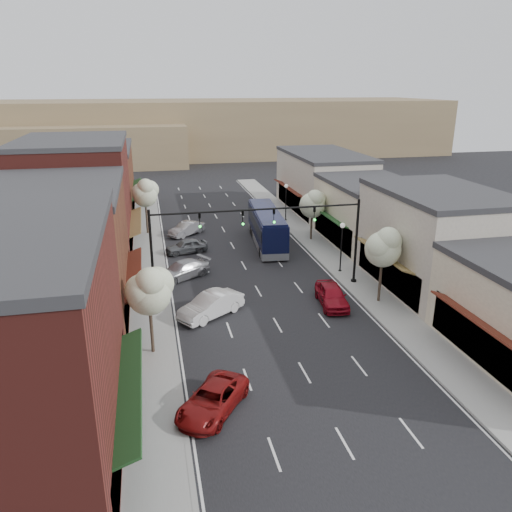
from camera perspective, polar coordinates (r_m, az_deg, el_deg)
ground at (r=32.37m, az=3.39°, el=-9.46°), size 160.00×160.00×0.00m
sidewalk_left at (r=48.34m, az=-12.27°, el=0.08°), size 2.80×73.00×0.15m
sidewalk_right at (r=51.01m, az=6.91°, el=1.39°), size 2.80×73.00×0.15m
curb_left at (r=48.34m, az=-10.62°, el=0.20°), size 0.25×73.00×0.17m
curb_right at (r=50.58m, az=5.41°, el=1.29°), size 0.25×73.00×0.17m
bldg_left_midnear at (r=35.59m, az=-21.93°, el=0.00°), size 10.14×14.10×9.40m
bldg_left_midfar at (r=48.79m, az=-19.63°, el=6.09°), size 10.14×14.10×10.90m
bldg_left_far at (r=64.63m, az=-17.93°, el=8.10°), size 10.14×18.10×8.40m
bldg_right_midnear at (r=41.37m, az=19.80°, el=1.72°), size 9.14×12.10×7.90m
bldg_right_midfar at (r=51.69m, az=12.81°, el=4.85°), size 9.14×12.10×6.40m
bldg_right_far at (r=64.23m, az=7.63°, el=8.33°), size 9.14×16.10×7.40m
hill_far at (r=117.97m, az=-8.73°, el=14.27°), size 120.00×30.00×12.00m
hill_near at (r=107.31m, az=-21.90°, el=11.62°), size 50.00×20.00×8.00m
signal_mast_right at (r=39.34m, az=8.30°, el=2.90°), size 8.22×0.46×7.00m
signal_mast_left at (r=37.01m, az=-8.26°, el=1.87°), size 8.22×0.46×7.00m
tree_right_near at (r=36.92m, az=14.43°, el=1.13°), size 2.85×2.65×5.95m
tree_right_far at (r=51.28m, az=6.51°, el=6.04°), size 2.85×2.65×5.43m
tree_left_near at (r=29.49m, az=-12.09°, el=-3.74°), size 2.85×2.65×5.69m
tree_left_far at (r=54.36m, az=-12.55°, el=7.12°), size 2.85×2.65×6.13m
lamp_post_near at (r=42.81m, az=9.77°, el=1.89°), size 0.44×0.44×4.44m
lamp_post_far at (r=58.84m, az=3.45°, el=6.83°), size 0.44×0.44×4.44m
coach_bus at (r=50.31m, az=1.24°, el=3.37°), size 3.54×11.64×3.51m
red_hatchback at (r=37.09m, az=8.65°, el=-4.43°), size 2.37×4.81×1.58m
parked_car_a at (r=25.76m, az=-4.99°, el=-16.03°), size 4.53×5.15×1.32m
parked_car_b at (r=35.11m, az=-5.17°, el=-5.62°), size 5.10×4.28×1.65m
parked_car_c at (r=42.15m, az=-8.42°, el=-1.59°), size 5.27×4.31×1.44m
parked_car_d at (r=48.35m, az=-7.97°, el=1.11°), size 4.30×2.52×1.37m
parked_car_e at (r=54.18m, az=-7.96°, el=3.11°), size 4.26×3.98×1.43m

